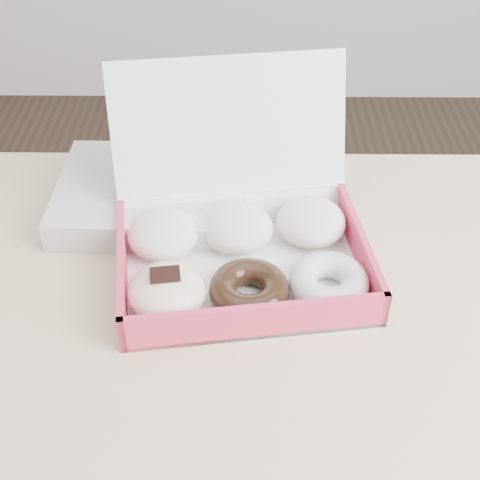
{
  "coord_description": "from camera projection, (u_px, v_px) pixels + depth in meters",
  "views": [
    {
      "loc": [
        -0.03,
        -0.51,
        1.34
      ],
      "look_at": [
        -0.04,
        0.1,
        0.82
      ],
      "focal_mm": 50.0,
      "sensor_mm": 36.0,
      "label": 1
    }
  ],
  "objects": [
    {
      "name": "newspapers",
      "position": [
        153.0,
        194.0,
        0.95
      ],
      "size": [
        0.27,
        0.22,
        0.04
      ],
      "primitive_type": "cube",
      "rotation": [
        0.0,
        0.0,
        -0.02
      ],
      "color": "silver",
      "rests_on": "table"
    },
    {
      "name": "donut_box",
      "position": [
        239.0,
        243.0,
        0.85
      ],
      "size": [
        0.35,
        0.33,
        0.22
      ],
      "rotation": [
        0.0,
        0.0,
        0.14
      ],
      "color": "white",
      "rests_on": "table"
    },
    {
      "name": "table",
      "position": [
        269.0,
        386.0,
        0.82
      ],
      "size": [
        1.2,
        0.8,
        0.75
      ],
      "color": "#CDB886",
      "rests_on": "ground"
    }
  ]
}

